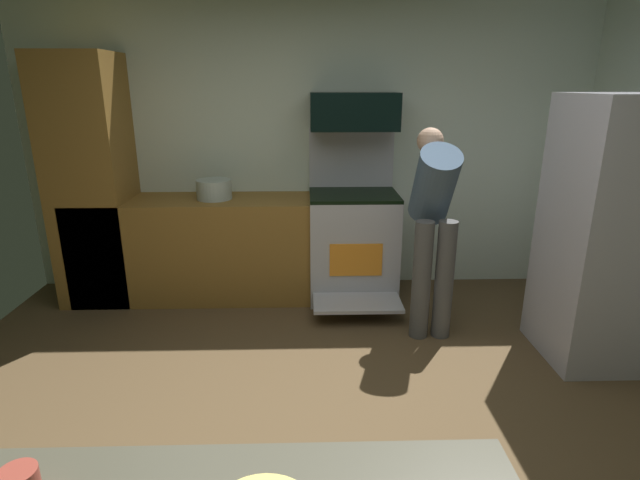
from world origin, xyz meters
TOP-DOWN VIEW (x-y plane):
  - ground_plane at (0.00, 0.00)m, footprint 5.20×4.80m
  - wall_back at (0.00, 2.34)m, footprint 5.20×0.12m
  - lower_cabinet_run at (-0.90, 1.98)m, footprint 2.40×0.60m
  - cabinet_column at (-1.90, 1.98)m, footprint 0.60×0.60m
  - oven_range at (0.33, 1.96)m, footprint 0.76×1.01m
  - microwave at (0.33, 2.06)m, footprint 0.74×0.38m
  - refrigerator at (2.03, 0.86)m, footprint 0.87×0.73m
  - person_cook at (0.86, 1.27)m, footprint 0.31×0.58m
  - stock_pot at (-0.87, 1.98)m, footprint 0.30×0.30m

SIDE VIEW (x-z plane):
  - ground_plane at x=0.00m, z-range -0.02..0.00m
  - lower_cabinet_run at x=-0.90m, z-range 0.00..0.90m
  - oven_range at x=0.33m, z-range -0.23..1.24m
  - refrigerator at x=2.03m, z-range 0.00..1.80m
  - person_cook at x=0.86m, z-range 0.14..1.68m
  - stock_pot at x=-0.87m, z-range 0.90..1.07m
  - cabinet_column at x=-1.90m, z-range 0.00..2.10m
  - wall_back at x=0.00m, z-range 0.00..2.60m
  - microwave at x=0.33m, z-range 1.47..1.78m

